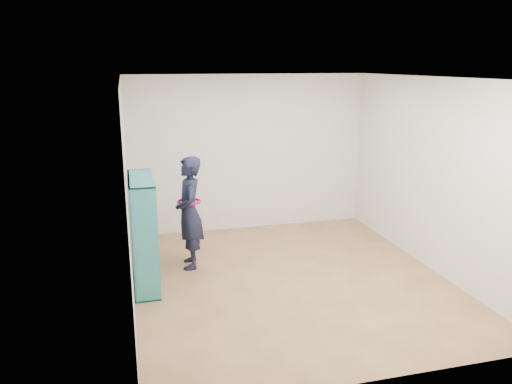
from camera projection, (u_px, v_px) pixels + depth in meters
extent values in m
plane|color=brown|center=(290.00, 279.00, 6.58)|extent=(4.50, 4.50, 0.00)
plane|color=white|center=(294.00, 78.00, 5.93)|extent=(4.50, 4.50, 0.00)
cube|color=silver|center=(127.00, 194.00, 5.76)|extent=(0.02, 4.50, 2.60)
cube|color=silver|center=(432.00, 175.00, 6.74)|extent=(0.02, 4.50, 2.60)
cube|color=silver|center=(249.00, 153.00, 8.36)|extent=(4.00, 0.02, 2.60)
cube|color=silver|center=(378.00, 245.00, 4.14)|extent=(4.00, 0.02, 2.60)
cube|color=teal|center=(145.00, 246.00, 5.79)|extent=(0.31, 0.02, 1.41)
cube|color=teal|center=(142.00, 220.00, 6.76)|extent=(0.31, 0.02, 1.41)
cube|color=teal|center=(147.00, 283.00, 6.45)|extent=(0.31, 1.06, 0.02)
cube|color=teal|center=(140.00, 179.00, 6.10)|extent=(0.31, 1.06, 0.02)
cube|color=teal|center=(132.00, 233.00, 6.24)|extent=(0.02, 1.06, 1.41)
cube|color=teal|center=(144.00, 237.00, 6.11)|extent=(0.29, 0.02, 1.37)
cube|color=teal|center=(143.00, 228.00, 6.43)|extent=(0.29, 0.02, 1.37)
cube|color=teal|center=(145.00, 258.00, 6.36)|extent=(0.29, 1.01, 0.02)
cube|color=teal|center=(144.00, 232.00, 6.27)|extent=(0.29, 1.01, 0.02)
cube|color=teal|center=(142.00, 206.00, 6.19)|extent=(0.29, 1.01, 0.02)
cube|color=beige|center=(149.00, 291.00, 6.12)|extent=(0.19, 0.12, 0.05)
cube|color=black|center=(148.00, 260.00, 5.97)|extent=(0.16, 0.14, 0.20)
cube|color=maroon|center=(147.00, 234.00, 5.88)|extent=(0.16, 0.14, 0.20)
cube|color=silver|center=(145.00, 210.00, 5.86)|extent=(0.19, 0.12, 0.07)
cube|color=navy|center=(148.00, 274.00, 6.37)|extent=(0.16, 0.14, 0.25)
cube|color=brown|center=(147.00, 250.00, 6.28)|extent=(0.16, 0.14, 0.23)
cube|color=#BFB28C|center=(145.00, 230.00, 6.26)|extent=(0.19, 0.12, 0.05)
cube|color=#26594C|center=(144.00, 197.00, 6.11)|extent=(0.16, 0.14, 0.23)
cube|color=beige|center=(147.00, 264.00, 6.68)|extent=(0.16, 0.14, 0.25)
cube|color=black|center=(145.00, 245.00, 6.66)|extent=(0.19, 0.12, 0.07)
cube|color=maroon|center=(144.00, 216.00, 6.51)|extent=(0.16, 0.14, 0.23)
cube|color=silver|center=(143.00, 191.00, 6.43)|extent=(0.16, 0.14, 0.23)
imported|color=black|center=(189.00, 213.00, 6.83)|extent=(0.41, 0.59, 1.56)
torus|color=#A90D54|center=(189.00, 202.00, 6.79)|extent=(0.34, 0.34, 0.04)
cube|color=silver|center=(179.00, 204.00, 6.86)|extent=(0.02, 0.09, 0.14)
cube|color=black|center=(179.00, 204.00, 6.86)|extent=(0.02, 0.09, 0.13)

